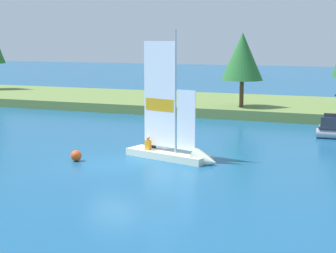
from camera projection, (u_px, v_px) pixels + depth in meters
ground_plane at (114, 164)px, 25.79m from camera, size 200.00×200.00×0.00m
shore_bank at (234, 105)px, 46.01m from camera, size 80.00×12.12×0.74m
shoreline_tree_midleft at (242, 57)px, 41.34m from camera, size 3.18×3.18×5.65m
sailboat at (181, 150)px, 26.56m from camera, size 5.21×2.51×6.71m
channel_buoy at (76, 156)px, 26.48m from camera, size 0.53×0.53×0.53m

